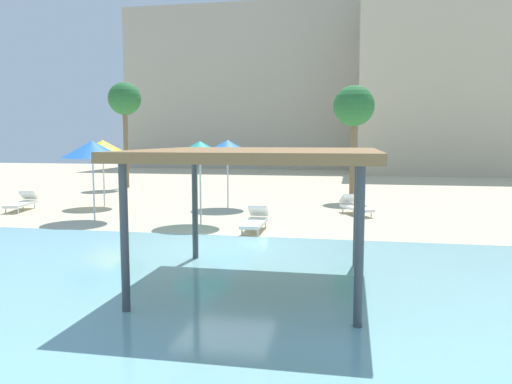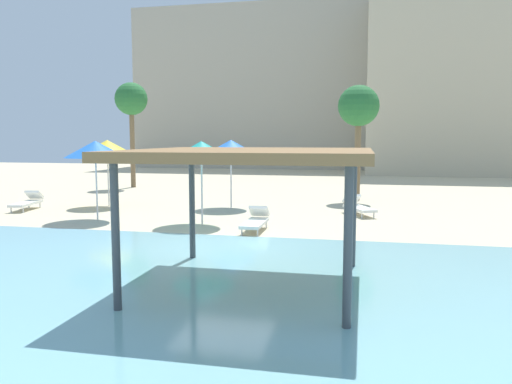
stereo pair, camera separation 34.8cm
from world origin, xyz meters
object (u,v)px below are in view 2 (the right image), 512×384
at_px(beach_umbrella_teal_2, 201,150).
at_px(beach_umbrella_yellow_3, 107,146).
at_px(shade_pavilion, 252,158).
at_px(lounge_chair_4, 256,220).
at_px(lounge_chair_2, 28,201).
at_px(lounge_chair_3, 358,206).
at_px(palm_tree_0, 131,101).
at_px(beach_umbrella_blue_1, 95,149).
at_px(beach_umbrella_blue_0, 231,147).
at_px(palm_tree_1, 359,108).

distance_m(beach_umbrella_teal_2, beach_umbrella_yellow_3, 6.43).
relative_size(shade_pavilion, lounge_chair_4, 2.36).
height_order(beach_umbrella_teal_2, lounge_chair_2, beach_umbrella_teal_2).
height_order(lounge_chair_2, lounge_chair_3, same).
bearing_deg(palm_tree_0, lounge_chair_3, -31.79).
height_order(beach_umbrella_yellow_3, lounge_chair_3, beach_umbrella_yellow_3).
height_order(beach_umbrella_blue_1, lounge_chair_2, beach_umbrella_blue_1).
distance_m(beach_umbrella_blue_0, lounge_chair_3, 5.74).
bearing_deg(beach_umbrella_teal_2, shade_pavilion, -64.21).
relative_size(lounge_chair_4, palm_tree_0, 0.31).
xyz_separation_m(beach_umbrella_blue_0, lounge_chair_3, (5.23, -0.87, -2.21)).
relative_size(shade_pavilion, beach_umbrella_teal_2, 1.59).
height_order(beach_umbrella_blue_1, lounge_chair_3, beach_umbrella_blue_1).
xyz_separation_m(lounge_chair_3, palm_tree_1, (-0.09, 4.56, 3.97)).
xyz_separation_m(beach_umbrella_teal_2, beach_umbrella_yellow_3, (-5.38, 3.53, 0.04)).
relative_size(beach_umbrella_blue_0, beach_umbrella_blue_1, 1.01).
xyz_separation_m(beach_umbrella_blue_0, beach_umbrella_blue_1, (-3.90, -4.00, -0.03)).
bearing_deg(beach_umbrella_blue_1, beach_umbrella_yellow_3, 112.26).
bearing_deg(shade_pavilion, lounge_chair_2, 142.99).
xyz_separation_m(shade_pavilion, beach_umbrella_blue_0, (-3.31, 10.82, 0.01)).
height_order(shade_pavilion, beach_umbrella_teal_2, beach_umbrella_teal_2).
height_order(lounge_chair_2, lounge_chair_4, same).
bearing_deg(lounge_chair_4, beach_umbrella_blue_1, -99.47).
relative_size(lounge_chair_3, palm_tree_0, 0.32).
height_order(shade_pavilion, palm_tree_1, palm_tree_1).
bearing_deg(shade_pavilion, palm_tree_1, 82.85).
xyz_separation_m(beach_umbrella_blue_0, palm_tree_1, (5.13, 3.69, 1.76)).
distance_m(lounge_chair_2, lounge_chair_4, 10.48).
xyz_separation_m(shade_pavilion, beach_umbrella_blue_1, (-7.21, 6.82, -0.02)).
distance_m(beach_umbrella_yellow_3, palm_tree_1, 11.41).
xyz_separation_m(beach_umbrella_teal_2, lounge_chair_2, (-8.09, 1.85, -2.18)).
distance_m(shade_pavilion, lounge_chair_2, 14.35).
distance_m(lounge_chair_3, palm_tree_0, 16.25).
relative_size(beach_umbrella_blue_1, palm_tree_1, 0.53).
height_order(beach_umbrella_blue_1, beach_umbrella_yellow_3, beach_umbrella_yellow_3).
distance_m(beach_umbrella_teal_2, lounge_chair_2, 8.58).
height_order(lounge_chair_2, palm_tree_1, palm_tree_1).
height_order(beach_umbrella_yellow_3, lounge_chair_4, beach_umbrella_yellow_3).
xyz_separation_m(shade_pavilion, lounge_chair_2, (-11.32, 8.54, -2.20)).
height_order(beach_umbrella_blue_0, palm_tree_0, palm_tree_0).
relative_size(beach_umbrella_blue_0, beach_umbrella_yellow_3, 1.00).
xyz_separation_m(beach_umbrella_teal_2, palm_tree_0, (-8.07, 11.45, 2.55)).
bearing_deg(lounge_chair_3, lounge_chair_2, -109.34).
height_order(beach_umbrella_teal_2, palm_tree_0, palm_tree_0).
bearing_deg(beach_umbrella_yellow_3, lounge_chair_4, -30.43).
bearing_deg(beach_umbrella_blue_0, lounge_chair_2, -164.11).
height_order(beach_umbrella_blue_1, palm_tree_0, palm_tree_0).
height_order(beach_umbrella_teal_2, beach_umbrella_yellow_3, beach_umbrella_yellow_3).
relative_size(beach_umbrella_teal_2, palm_tree_0, 0.46).
distance_m(beach_umbrella_blue_1, lounge_chair_4, 6.48).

